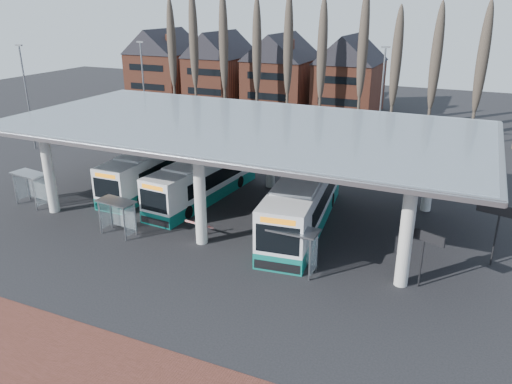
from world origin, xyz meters
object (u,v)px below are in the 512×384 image
at_px(bus_1, 204,179).
at_px(shelter_1, 118,209).
at_px(shelter_0, 31,181).
at_px(shelter_2, 294,240).
at_px(bus_0, 154,168).
at_px(bus_2, 304,201).

xyz_separation_m(bus_1, shelter_1, (-1.88, -7.62, 0.15)).
relative_size(shelter_0, shelter_2, 1.00).
relative_size(bus_0, bus_1, 0.99).
bearing_deg(bus_0, bus_1, -8.33).
bearing_deg(shelter_2, bus_0, 152.86).
relative_size(bus_2, shelter_2, 4.78).
distance_m(bus_1, bus_2, 8.57).
distance_m(bus_2, shelter_2, 6.06).
bearing_deg(bus_0, shelter_2, -29.99).
bearing_deg(shelter_0, shelter_1, -1.08).
height_order(bus_1, shelter_0, bus_1).
relative_size(bus_1, shelter_2, 4.22).
xyz_separation_m(bus_0, bus_2, (13.29, -2.23, 0.19)).
distance_m(bus_1, shelter_2, 12.40).
relative_size(bus_0, shelter_2, 4.19).
height_order(shelter_0, shelter_2, shelter_2).
relative_size(bus_1, bus_2, 0.88).
height_order(bus_2, shelter_2, bus_2).
xyz_separation_m(shelter_0, shelter_2, (20.66, -1.30, 0.07)).
bearing_deg(bus_1, bus_0, 177.28).
xyz_separation_m(bus_1, shelter_0, (-10.78, -6.19, 0.26)).
xyz_separation_m(bus_2, shelter_1, (-10.29, -6.00, -0.04)).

